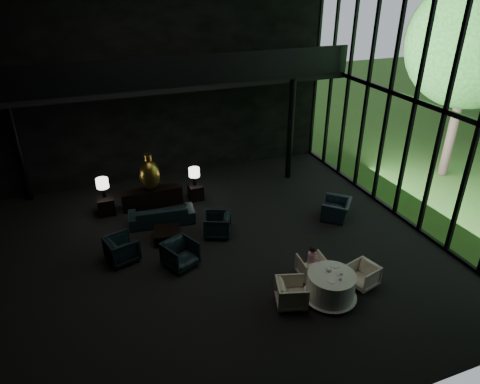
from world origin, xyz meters
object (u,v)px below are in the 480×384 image
object	(u,v)px
bronze_urn	(150,175)
lounge_armchair_west	(122,247)
table_lamp_right	(194,173)
dining_table	(330,288)
lounge_armchair_east	(217,223)
dining_chair_north	(312,267)
dining_chair_west	(292,292)
table_lamp_left	(102,184)
dining_chair_east	(363,275)
child	(312,256)
coffee_table	(168,235)
side_table_right	(196,192)
sofa	(161,211)
side_table_left	(106,206)
console	(152,198)
lounge_armchair_south	(180,252)
window_armchair	(337,207)

from	to	relation	value
bronze_urn	lounge_armchair_west	bearing A→B (deg)	-115.62
table_lamp_right	dining_table	bearing A→B (deg)	-75.00
lounge_armchair_east	dining_chair_north	bearing A→B (deg)	54.70
lounge_armchair_west	dining_chair_west	bearing A→B (deg)	-148.75
lounge_armchair_east	lounge_armchair_west	bearing A→B (deg)	-60.80
table_lamp_left	lounge_armchair_west	size ratio (longest dim) A/B	0.74
dining_chair_east	dining_chair_west	size ratio (longest dim) A/B	0.83
table_lamp_left	dining_chair_east	bearing A→B (deg)	-47.02
table_lamp_right	child	world-z (taller)	table_lamp_right
bronze_urn	coffee_table	bearing A→B (deg)	-89.35
bronze_urn	child	bearing A→B (deg)	-59.45
coffee_table	dining_chair_north	bearing A→B (deg)	-44.08
lounge_armchair_east	dining_table	size ratio (longest dim) A/B	0.63
dining_table	side_table_right	bearing A→B (deg)	105.15
bronze_urn	sofa	distance (m)	1.49
bronze_urn	side_table_left	size ratio (longest dim) A/B	2.16
side_table_left	coffee_table	size ratio (longest dim) A/B	0.75
child	side_table_left	bearing A→B (deg)	-48.89
sofa	lounge_armchair_east	xyz separation A→B (m)	(1.50, -1.40, 0.00)
dining_chair_east	dining_table	bearing A→B (deg)	-97.32
console	side_table_right	distance (m)	1.60
side_table_left	table_lamp_left	world-z (taller)	table_lamp_left
lounge_armchair_south	child	distance (m)	3.70
lounge_armchair_west	dining_chair_north	xyz separation A→B (m)	(4.75, -2.64, -0.14)
lounge_armchair_west	child	distance (m)	5.44
lounge_armchair_west	bronze_urn	bearing A→B (deg)	-41.77
side_table_right	window_armchair	xyz separation A→B (m)	(4.10, -3.04, 0.15)
lounge_armchair_east	dining_table	xyz separation A→B (m)	(1.77, -3.87, -0.11)
table_lamp_right	dining_chair_west	size ratio (longest dim) A/B	0.87
dining_table	dining_chair_east	xyz separation A→B (m)	(1.09, 0.15, -0.01)
coffee_table	dining_chair_north	distance (m)	4.62
window_armchair	child	size ratio (longest dim) A/B	1.76
table_lamp_right	coffee_table	world-z (taller)	table_lamp_right
table_lamp_left	dining_chair_west	bearing A→B (deg)	-58.86
child	lounge_armchair_west	bearing A→B (deg)	-29.47
table_lamp_right	dining_chair_east	size ratio (longest dim) A/B	1.04
table_lamp_left	side_table_left	bearing A→B (deg)	-90.00
lounge_armchair_south	side_table_right	bearing A→B (deg)	43.76
dining_table	child	size ratio (longest dim) A/B	2.53
bronze_urn	dining_table	size ratio (longest dim) A/B	0.95
coffee_table	dining_chair_east	bearing A→B (deg)	-42.18
console	sofa	size ratio (longest dim) A/B	0.95
side_table_right	lounge_armchair_west	bearing A→B (deg)	-136.02
dining_chair_north	child	distance (m)	0.40
window_armchair	child	bearing A→B (deg)	-1.93
side_table_left	lounge_armchair_east	xyz separation A→B (m)	(3.18, -2.67, 0.13)
side_table_left	dining_chair_east	bearing A→B (deg)	-46.59
lounge_armchair_west	dining_table	distance (m)	5.97
dining_chair_east	child	world-z (taller)	child
lounge_armchair_east	child	size ratio (longest dim) A/B	1.60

